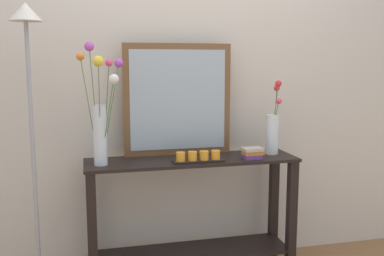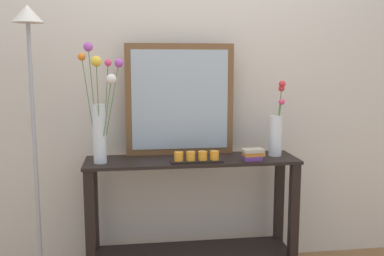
% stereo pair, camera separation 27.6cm
% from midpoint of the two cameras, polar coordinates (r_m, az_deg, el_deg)
% --- Properties ---
extents(wall_back, '(6.40, 0.08, 2.70)m').
position_cam_midpoint_polar(wall_back, '(3.02, 1.84, 7.40)').
color(wall_back, beige).
rests_on(wall_back, ground).
extents(console_table, '(1.35, 0.36, 0.80)m').
position_cam_midpoint_polar(console_table, '(2.88, 2.78, -10.37)').
color(console_table, black).
rests_on(console_table, ground).
extents(mirror_leaning, '(0.71, 0.03, 0.73)m').
position_cam_midpoint_polar(mirror_leaning, '(2.87, 1.18, 3.69)').
color(mirror_leaning, brown).
rests_on(mirror_leaning, console_table).
extents(tall_vase_left, '(0.27, 0.23, 0.72)m').
position_cam_midpoint_polar(tall_vase_left, '(2.64, -8.99, 1.86)').
color(tall_vase_left, silver).
rests_on(tall_vase_left, console_table).
extents(vase_right, '(0.12, 0.16, 0.49)m').
position_cam_midpoint_polar(vase_right, '(2.93, 13.53, -0.42)').
color(vase_right, silver).
rests_on(vase_right, console_table).
extents(candle_tray, '(0.32, 0.09, 0.07)m').
position_cam_midpoint_polar(candle_tray, '(2.69, 3.55, -3.90)').
color(candle_tray, black).
rests_on(candle_tray, console_table).
extents(book_stack, '(0.14, 0.10, 0.07)m').
position_cam_midpoint_polar(book_stack, '(2.79, 10.76, -3.40)').
color(book_stack, '#663884').
rests_on(book_stack, console_table).
extents(floor_lamp, '(0.24, 0.24, 1.73)m').
position_cam_midpoint_polar(floor_lamp, '(2.67, -17.32, 3.03)').
color(floor_lamp, '#9E9EA3').
rests_on(floor_lamp, ground).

